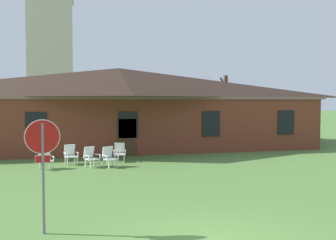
# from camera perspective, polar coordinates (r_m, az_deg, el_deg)

# --- Properties ---
(brick_building) EXTENTS (25.59, 10.40, 5.36)m
(brick_building) POSITION_cam_1_polar(r_m,az_deg,el_deg) (26.70, -7.30, 2.01)
(brick_building) COLOR brown
(brick_building) RESTS_ON ground
(dome_tower) EXTENTS (5.18, 5.18, 20.76)m
(dome_tower) POSITION_cam_1_polar(r_m,az_deg,el_deg) (46.57, -17.00, 10.68)
(dome_tower) COLOR beige
(dome_tower) RESTS_ON ground
(stop_sign) EXTENTS (0.80, 0.16, 2.68)m
(stop_sign) POSITION_cam_1_polar(r_m,az_deg,el_deg) (9.39, -18.08, -4.66)
(stop_sign) COLOR slate
(stop_sign) RESTS_ON ground
(lawn_chair_by_porch) EXTENTS (0.75, 0.80, 0.96)m
(lawn_chair_by_porch) POSITION_cam_1_polar(r_m,az_deg,el_deg) (18.47, -17.72, -5.41)
(lawn_chair_by_porch) COLOR white
(lawn_chair_by_porch) RESTS_ON ground
(lawn_chair_near_door) EXTENTS (0.74, 0.79, 0.96)m
(lawn_chair_near_door) POSITION_cam_1_polar(r_m,az_deg,el_deg) (19.54, -14.27, -4.92)
(lawn_chair_near_door) COLOR white
(lawn_chair_near_door) RESTS_ON ground
(lawn_chair_left_end) EXTENTS (0.83, 0.86, 0.96)m
(lawn_chair_left_end) POSITION_cam_1_polar(r_m,az_deg,el_deg) (18.48, -11.36, -5.32)
(lawn_chair_left_end) COLOR silver
(lawn_chair_left_end) RESTS_ON ground
(lawn_chair_middle) EXTENTS (0.80, 0.84, 0.96)m
(lawn_chair_middle) POSITION_cam_1_polar(r_m,az_deg,el_deg) (18.32, -8.69, -5.37)
(lawn_chair_middle) COLOR white
(lawn_chair_middle) RESTS_ON ground
(lawn_chair_right_end) EXTENTS (0.68, 0.72, 0.96)m
(lawn_chair_right_end) POSITION_cam_1_polar(r_m,az_deg,el_deg) (19.91, -7.20, -4.70)
(lawn_chair_right_end) COLOR silver
(lawn_chair_right_end) RESTS_ON ground
(bare_tree_beside_building) EXTENTS (1.48, 1.48, 5.25)m
(bare_tree_beside_building) POSITION_cam_1_polar(r_m,az_deg,el_deg) (32.69, 8.52, 2.43)
(bare_tree_beside_building) COLOR brown
(bare_tree_beside_building) RESTS_ON ground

